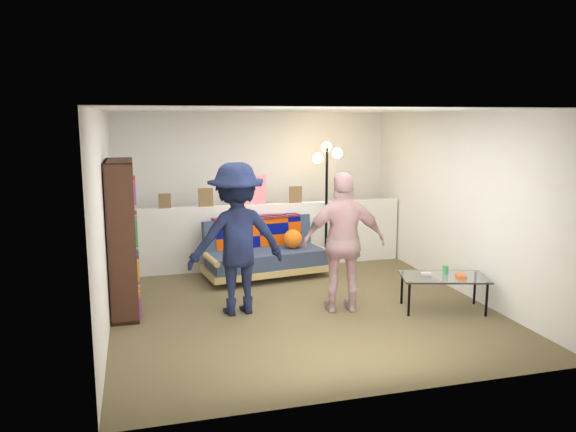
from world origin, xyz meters
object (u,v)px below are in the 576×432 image
object	(u,v)px
futon_sofa	(265,253)
bookshelf	(123,243)
person_right	(344,242)
floor_lamp	(327,179)
coffee_table	(444,278)
person_left	(237,239)

from	to	relation	value
futon_sofa	bookshelf	distance (m)	2.30
person_right	floor_lamp	bearing A→B (deg)	-94.32
bookshelf	coffee_table	size ratio (longest dim) A/B	1.63
floor_lamp	person_right	world-z (taller)	floor_lamp
bookshelf	person_left	world-z (taller)	bookshelf
bookshelf	person_left	size ratio (longest dim) A/B	1.02
futon_sofa	coffee_table	bearing A→B (deg)	-48.80
bookshelf	floor_lamp	distance (m)	3.42
coffee_table	person_left	xyz separation A→B (m)	(-2.43, 0.59, 0.51)
person_left	bookshelf	bearing A→B (deg)	-20.86
bookshelf	floor_lamp	bearing A→B (deg)	25.47
futon_sofa	person_right	world-z (taller)	person_right
person_right	futon_sofa	bearing A→B (deg)	-62.16
coffee_table	floor_lamp	xyz separation A→B (m)	(-0.69, 2.38, 0.98)
coffee_table	person_right	xyz separation A→B (m)	(-1.19, 0.30, 0.45)
person_left	floor_lamp	bearing A→B (deg)	-140.25
coffee_table	floor_lamp	distance (m)	2.67
bookshelf	person_left	bearing A→B (deg)	-14.79
person_right	bookshelf	bearing A→B (deg)	-4.65
futon_sofa	coffee_table	world-z (taller)	futon_sofa
bookshelf	person_right	bearing A→B (deg)	-13.87
person_left	person_right	distance (m)	1.28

